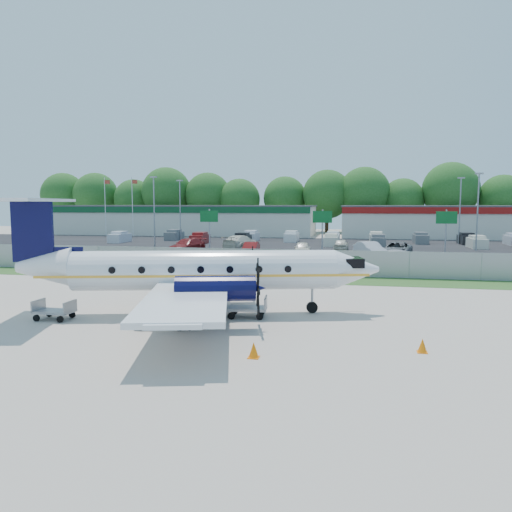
% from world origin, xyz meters
% --- Properties ---
extents(ground, '(170.00, 170.00, 0.00)m').
position_xyz_m(ground, '(0.00, 0.00, 0.00)').
color(ground, '#BAAC9D').
rests_on(ground, ground).
extents(grass_verge, '(170.00, 4.00, 0.02)m').
position_xyz_m(grass_verge, '(0.00, 12.00, 0.01)').
color(grass_verge, '#2D561E').
rests_on(grass_verge, ground).
extents(access_road, '(170.00, 8.00, 0.02)m').
position_xyz_m(access_road, '(0.00, 19.00, 0.01)').
color(access_road, black).
rests_on(access_road, ground).
extents(parking_lot, '(170.00, 32.00, 0.02)m').
position_xyz_m(parking_lot, '(0.00, 40.00, 0.01)').
color(parking_lot, black).
rests_on(parking_lot, ground).
extents(perimeter_fence, '(120.00, 0.06, 1.99)m').
position_xyz_m(perimeter_fence, '(0.00, 14.00, 1.00)').
color(perimeter_fence, gray).
rests_on(perimeter_fence, ground).
extents(building_west, '(46.40, 12.40, 5.24)m').
position_xyz_m(building_west, '(-24.00, 61.98, 2.63)').
color(building_west, silver).
rests_on(building_west, ground).
extents(building_east, '(44.40, 12.40, 5.24)m').
position_xyz_m(building_east, '(26.00, 61.98, 2.63)').
color(building_east, silver).
rests_on(building_east, ground).
extents(sign_left, '(1.80, 0.26, 5.00)m').
position_xyz_m(sign_left, '(-8.00, 22.91, 3.61)').
color(sign_left, gray).
rests_on(sign_left, ground).
extents(sign_mid, '(1.80, 0.26, 5.00)m').
position_xyz_m(sign_mid, '(3.00, 22.91, 3.61)').
color(sign_mid, gray).
rests_on(sign_mid, ground).
extents(sign_right, '(1.80, 0.26, 5.00)m').
position_xyz_m(sign_right, '(14.00, 22.91, 3.61)').
color(sign_right, gray).
rests_on(sign_right, ground).
extents(flagpole_west, '(1.06, 0.12, 10.00)m').
position_xyz_m(flagpole_west, '(-35.92, 55.00, 5.64)').
color(flagpole_west, white).
rests_on(flagpole_west, ground).
extents(flagpole_east, '(1.06, 0.12, 10.00)m').
position_xyz_m(flagpole_east, '(-30.92, 55.00, 5.64)').
color(flagpole_east, white).
rests_on(flagpole_east, ground).
extents(light_pole_nw, '(0.90, 0.35, 9.09)m').
position_xyz_m(light_pole_nw, '(-20.00, 38.00, 5.23)').
color(light_pole_nw, gray).
rests_on(light_pole_nw, ground).
extents(light_pole_ne, '(0.90, 0.35, 9.09)m').
position_xyz_m(light_pole_ne, '(20.00, 38.00, 5.23)').
color(light_pole_ne, gray).
rests_on(light_pole_ne, ground).
extents(light_pole_sw, '(0.90, 0.35, 9.09)m').
position_xyz_m(light_pole_sw, '(-20.00, 48.00, 5.23)').
color(light_pole_sw, gray).
rests_on(light_pole_sw, ground).
extents(light_pole_se, '(0.90, 0.35, 9.09)m').
position_xyz_m(light_pole_se, '(20.00, 48.00, 5.23)').
color(light_pole_se, gray).
rests_on(light_pole_se, ground).
extents(tree_line, '(112.00, 6.00, 14.00)m').
position_xyz_m(tree_line, '(0.00, 74.00, 0.00)').
color(tree_line, '#1E5218').
rests_on(tree_line, ground).
extents(aircraft, '(18.92, 18.51, 5.77)m').
position_xyz_m(aircraft, '(-1.72, -0.56, 2.23)').
color(aircraft, white).
rests_on(aircraft, ground).
extents(pushback_tug, '(2.56, 1.95, 1.31)m').
position_xyz_m(pushback_tug, '(-2.28, -3.17, 0.63)').
color(pushback_tug, white).
rests_on(pushback_tug, ground).
extents(baggage_cart_near, '(1.81, 1.12, 0.94)m').
position_xyz_m(baggage_cart_near, '(-8.05, -3.02, 0.44)').
color(baggage_cart_near, gray).
rests_on(baggage_cart_near, ground).
extents(baggage_cart_far, '(2.06, 1.37, 1.03)m').
position_xyz_m(baggage_cart_far, '(0.86, -0.73, 0.48)').
color(baggage_cart_far, gray).
rests_on(baggage_cart_far, ground).
extents(cone_nose, '(0.38, 0.38, 0.54)m').
position_xyz_m(cone_nose, '(8.52, -5.14, 0.25)').
color(cone_nose, orange).
rests_on(cone_nose, ground).
extents(cone_port_wing, '(0.40, 0.40, 0.58)m').
position_xyz_m(cone_port_wing, '(2.47, -6.98, 0.27)').
color(cone_port_wing, orange).
rests_on(cone_port_wing, ground).
extents(cone_starboard_wing, '(0.32, 0.32, 0.46)m').
position_xyz_m(cone_starboard_wing, '(2.45, 14.51, 0.22)').
color(cone_starboard_wing, orange).
rests_on(cone_starboard_wing, ground).
extents(road_car_west, '(5.86, 3.56, 1.52)m').
position_xyz_m(road_car_west, '(-12.52, 18.29, 0.00)').
color(road_car_west, navy).
rests_on(road_car_west, ground).
extents(road_car_mid, '(5.96, 3.91, 1.52)m').
position_xyz_m(road_car_mid, '(9.06, 20.71, 0.00)').
color(road_car_mid, silver).
rests_on(road_car_mid, ground).
extents(parked_car_a, '(3.53, 5.81, 1.58)m').
position_xyz_m(parked_car_a, '(-12.66, 29.72, 0.00)').
color(parked_car_a, maroon).
rests_on(parked_car_a, ground).
extents(parked_car_b, '(1.70, 4.31, 1.40)m').
position_xyz_m(parked_car_b, '(-4.97, 28.36, 0.00)').
color(parked_car_b, maroon).
rests_on(parked_car_b, ground).
extents(parked_car_c, '(2.09, 4.41, 1.46)m').
position_xyz_m(parked_car_c, '(0.52, 29.06, 0.00)').
color(parked_car_c, beige).
rests_on(parked_car_c, ground).
extents(parked_car_d, '(3.50, 5.18, 1.62)m').
position_xyz_m(parked_car_d, '(7.56, 28.31, 0.00)').
color(parked_car_d, silver).
rests_on(parked_car_d, ground).
extents(parked_car_e, '(3.85, 6.15, 1.59)m').
position_xyz_m(parked_car_e, '(10.31, 29.27, 0.00)').
color(parked_car_e, '#595B5E').
rests_on(parked_car_e, ground).
extents(parked_car_f, '(4.04, 6.29, 1.70)m').
position_xyz_m(parked_car_f, '(-7.66, 35.20, 0.00)').
color(parked_car_f, beige).
rests_on(parked_car_f, ground).
extents(parked_car_g, '(1.79, 4.15, 1.40)m').
position_xyz_m(parked_car_g, '(4.46, 35.31, 0.00)').
color(parked_car_g, beige).
rests_on(parked_car_g, ground).
extents(far_parking_rows, '(56.00, 10.00, 1.60)m').
position_xyz_m(far_parking_rows, '(0.00, 45.00, 0.00)').
color(far_parking_rows, gray).
rests_on(far_parking_rows, ground).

